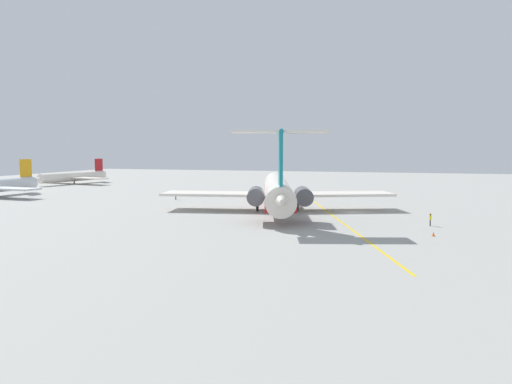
# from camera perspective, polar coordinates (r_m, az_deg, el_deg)

# --- Properties ---
(ground) EXTENTS (298.02, 298.02, 0.00)m
(ground) POSITION_cam_1_polar(r_m,az_deg,el_deg) (86.43, 11.61, -2.35)
(ground) COLOR #9E9E99
(main_jetliner) EXTENTS (46.78, 41.89, 13.85)m
(main_jetliner) POSITION_cam_1_polar(r_m,az_deg,el_deg) (85.26, 2.56, 0.20)
(main_jetliner) COLOR silver
(main_jetliner) RESTS_ON ground
(airliner_mid_right) EXTENTS (26.19, 26.08, 7.85)m
(airliner_mid_right) POSITION_cam_1_polar(r_m,az_deg,el_deg) (162.98, -21.05, 1.71)
(airliner_mid_right) COLOR silver
(airliner_mid_right) RESTS_ON ground
(ground_crew_near_nose) EXTENTS (0.44, 0.29, 1.83)m
(ground_crew_near_nose) POSITION_cam_1_polar(r_m,az_deg,el_deg) (73.76, 20.05, -2.93)
(ground_crew_near_nose) COLOR black
(ground_crew_near_nose) RESTS_ON ground
(ground_crew_near_tail) EXTENTS (0.46, 0.29, 1.84)m
(ground_crew_near_tail) POSITION_cam_1_polar(r_m,az_deg,el_deg) (106.54, -9.54, -0.29)
(ground_crew_near_tail) COLOR black
(ground_crew_near_tail) RESTS_ON ground
(safety_cone_nose) EXTENTS (0.40, 0.40, 0.55)m
(safety_cone_nose) POSITION_cam_1_polar(r_m,az_deg,el_deg) (65.45, 20.38, -4.72)
(safety_cone_nose) COLOR #EA590F
(safety_cone_nose) RESTS_ON ground
(taxiway_centreline) EXTENTS (81.15, 26.74, 0.01)m
(taxiway_centreline) POSITION_cam_1_polar(r_m,az_deg,el_deg) (85.26, 8.61, -2.40)
(taxiway_centreline) COLOR gold
(taxiway_centreline) RESTS_ON ground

